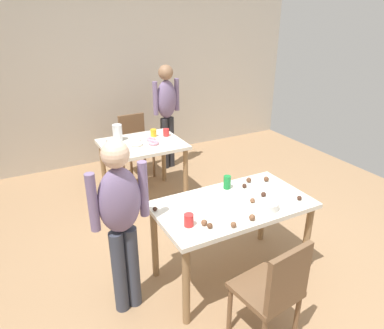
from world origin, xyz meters
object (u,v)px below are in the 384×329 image
chair_near_table (274,289)px  mixing_bowl (268,206)px  dining_table_far (143,151)px  soda_can (227,182)px  pitcher_far (117,133)px  dining_table_near (232,213)px  person_adult_far (167,108)px  chair_far_table (135,141)px  person_girl_near (121,216)px

chair_near_table → mixing_bowl: chair_near_table is taller
dining_table_far → soda_can: size_ratio=7.90×
mixing_bowl → pitcher_far: pitcher_far is taller
dining_table_near → soda_can: (0.10, 0.25, 0.16)m
dining_table_far → chair_near_table: (0.01, -2.48, -0.14)m
person_adult_far → chair_far_table: bearing=179.4°
person_girl_near → mixing_bowl: bearing=-14.1°
chair_far_table → person_girl_near: 2.63m
dining_table_near → person_girl_near: person_girl_near is taller
chair_far_table → person_adult_far: person_adult_far is taller
chair_far_table → soda_can: soda_can is taller
person_adult_far → soda_can: (-0.41, -2.24, -0.11)m
dining_table_far → person_girl_near: bearing=-115.1°
dining_table_near → chair_near_table: 0.77m
dining_table_near → person_girl_near: (-0.94, 0.07, 0.21)m
chair_near_table → soda_can: (0.25, 0.99, 0.31)m
dining_table_near → person_girl_near: 0.96m
pitcher_far → soda_can: bearing=-73.8°
soda_can → person_girl_near: bearing=-170.2°
chair_far_table → mixing_bowl: chair_far_table is taller
dining_table_near → dining_table_far: same height
mixing_bowl → pitcher_far: bearing=105.2°
dining_table_near → person_adult_far: person_adult_far is taller
dining_table_near → dining_table_far: bearing=95.1°
chair_far_table → mixing_bowl: size_ratio=5.19×
person_girl_near → pitcher_far: 1.96m
chair_far_table → chair_near_table: bearing=-92.7°
dining_table_near → chair_near_table: chair_near_table is taller
dining_table_far → pitcher_far: size_ratio=4.70×
dining_table_near → person_girl_near: size_ratio=0.91×
mixing_bowl → dining_table_near: bearing=132.3°
soda_can → mixing_bowl: bearing=-78.5°
soda_can → pitcher_far: 1.77m
dining_table_far → chair_near_table: chair_near_table is taller
chair_near_table → person_girl_near: size_ratio=0.60×
mixing_bowl → soda_can: bearing=101.5°
person_girl_near → chair_far_table: bearing=68.7°
chair_near_table → mixing_bowl: size_ratio=5.19×
person_girl_near → person_adult_far: size_ratio=0.94×
mixing_bowl → person_girl_near: bearing=165.9°
dining_table_near → dining_table_far: 1.74m
soda_can → chair_near_table: bearing=-104.1°
person_girl_near → pitcher_far: bearing=73.7°
person_girl_near → person_adult_far: person_adult_far is taller
person_girl_near → mixing_bowl: 1.17m
chair_near_table → person_girl_near: 1.19m
person_adult_far → soda_can: size_ratio=12.60×
chair_near_table → person_girl_near: person_girl_near is taller
person_girl_near → mixing_bowl: person_girl_near is taller
mixing_bowl → chair_far_table: bearing=94.0°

